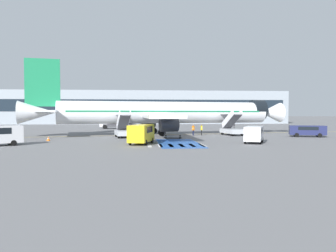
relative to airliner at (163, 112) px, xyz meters
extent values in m
plane|color=slate|center=(0.20, -0.07, -3.73)|extent=(600.00, 600.00, 0.00)
cube|color=gold|center=(0.72, 0.13, -3.73)|extent=(78.12, 14.56, 0.01)
cube|color=#2856A8|center=(0.72, -15.57, -3.73)|extent=(4.90, 12.25, 0.01)
cube|color=silver|center=(-2.88, -18.26, -3.73)|extent=(0.44, 3.60, 0.01)
cube|color=silver|center=(-1.68, -18.26, -3.73)|extent=(0.44, 3.60, 0.01)
cube|color=silver|center=(-0.48, -18.26, -3.73)|extent=(0.44, 3.60, 0.01)
cube|color=silver|center=(0.72, -18.26, -3.73)|extent=(0.44, 3.60, 0.01)
cube|color=silver|center=(1.92, -18.26, -3.73)|extent=(0.44, 3.60, 0.01)
cube|color=silver|center=(3.12, -18.26, -3.73)|extent=(0.44, 3.60, 0.01)
cylinder|color=silver|center=(0.72, 0.13, 0.00)|extent=(35.47, 9.98, 3.63)
cone|color=silver|center=(20.09, 3.70, 0.00)|extent=(4.58, 4.23, 3.56)
cone|color=silver|center=(-19.36, -3.56, 0.00)|extent=(5.99, 4.42, 3.49)
cylinder|color=black|center=(17.41, 3.20, 0.45)|extent=(2.81, 4.00, 3.67)
cube|color=#197A4C|center=(0.72, 0.13, 0.18)|extent=(32.70, 9.54, 0.24)
cube|color=silver|center=(-4.28, 8.27, -0.54)|extent=(9.54, 17.59, 0.44)
cylinder|color=#38383D|center=(-2.32, 6.98, -1.80)|extent=(2.94, 2.46, 2.02)
cube|color=silver|center=(-1.06, -9.25, -0.54)|extent=(5.08, 17.26, 0.44)
cylinder|color=#38383D|center=(0.31, -7.35, -1.80)|extent=(2.94, 2.46, 2.02)
cube|color=#197A4C|center=(-18.56, -3.42, 4.52)|extent=(5.07, 1.27, 7.22)
cube|color=silver|center=(-18.65, 0.08, 0.18)|extent=(4.27, 6.31, 0.24)
cube|color=silver|center=(-17.40, -6.71, 0.18)|extent=(4.27, 6.31, 0.24)
cylinder|color=#38383D|center=(12.91, 2.37, -1.84)|extent=(0.20, 0.20, 2.95)
cylinder|color=black|center=(12.91, 2.37, -3.31)|extent=(0.88, 0.43, 0.84)
cylinder|color=#38383D|center=(-1.46, 2.70, -1.86)|extent=(0.24, 0.24, 2.64)
cylinder|color=black|center=(-1.46, 2.70, -3.18)|extent=(1.19, 0.79, 1.10)
cylinder|color=#38383D|center=(-0.41, -3.04, -1.86)|extent=(0.24, 0.24, 2.64)
cylinder|color=black|center=(-0.41, -3.04, -3.18)|extent=(1.19, 0.79, 1.10)
cube|color=#ADB2BA|center=(11.09, -2.45, -3.03)|extent=(3.03, 5.12, 0.70)
cylinder|color=black|center=(9.87, -0.97, -3.38)|extent=(0.34, 0.73, 0.70)
cylinder|color=black|center=(11.71, -0.63, -3.38)|extent=(0.34, 0.73, 0.70)
cylinder|color=black|center=(10.48, -4.27, -3.38)|extent=(0.34, 0.73, 0.70)
cylinder|color=black|center=(12.32, -3.93, -3.38)|extent=(0.34, 0.73, 0.70)
cube|color=#4C4C51|center=(11.09, -2.45, -1.51)|extent=(2.16, 4.35, 2.49)
cube|color=#4C4C51|center=(10.68, -0.21, -0.34)|extent=(1.82, 1.38, 0.12)
cube|color=silver|center=(10.34, -2.59, -1.04)|extent=(0.88, 4.49, 3.17)
cube|color=silver|center=(11.85, -2.31, -1.04)|extent=(0.88, 4.49, 3.17)
cube|color=#ADB2BA|center=(-6.31, -5.65, -3.03)|extent=(3.03, 5.12, 0.70)
cylinder|color=black|center=(-7.53, -4.17, -3.38)|extent=(0.34, 0.73, 0.70)
cylinder|color=black|center=(-5.70, -3.83, -3.38)|extent=(0.34, 0.73, 0.70)
cylinder|color=black|center=(-6.93, -7.47, -3.38)|extent=(0.34, 0.73, 0.70)
cylinder|color=black|center=(-5.09, -7.14, -3.38)|extent=(0.34, 0.73, 0.70)
cube|color=#4C4C51|center=(-6.31, -5.65, -1.56)|extent=(2.16, 4.35, 2.39)
cube|color=#4C4C51|center=(-6.72, -3.41, -0.43)|extent=(1.82, 1.38, 0.12)
cube|color=silver|center=(-7.07, -5.79, -1.08)|extent=(0.88, 4.48, 3.09)
cube|color=silver|center=(-5.55, -5.51, -1.08)|extent=(0.88, 4.48, 3.09)
cube|color=#38383D|center=(-8.41, 22.31, -2.95)|extent=(7.77, 2.68, 0.60)
cube|color=silver|center=(-12.18, 22.22, -2.45)|extent=(1.77, 2.42, 1.60)
cube|color=black|center=(-13.03, 22.20, -2.13)|extent=(0.09, 2.00, 0.70)
cylinder|color=#B7BCC4|center=(-8.06, 22.32, -1.55)|extent=(5.36, 2.34, 2.22)
cylinder|color=gold|center=(-8.06, 22.32, -1.55)|extent=(0.40, 2.27, 2.26)
cylinder|color=black|center=(-11.81, 21.04, -3.25)|extent=(0.97, 0.30, 0.96)
cylinder|color=black|center=(-11.86, 23.41, -3.25)|extent=(0.97, 0.30, 0.96)
cylinder|color=black|center=(-7.95, 21.13, -3.25)|extent=(0.97, 0.30, 0.96)
cylinder|color=black|center=(-8.01, 23.50, -3.25)|extent=(0.97, 0.30, 0.96)
cylinder|color=black|center=(-5.81, 21.18, -3.25)|extent=(0.97, 0.30, 0.96)
cylinder|color=black|center=(-5.87, 23.56, -3.25)|extent=(0.97, 0.30, 0.96)
cube|color=yellow|center=(-3.74, -16.16, -2.45)|extent=(3.27, 5.51, 1.93)
cube|color=black|center=(-3.74, -16.16, -2.03)|extent=(2.70, 3.27, 0.69)
cylinder|color=black|center=(-3.27, -17.94, -3.41)|extent=(0.36, 0.67, 0.64)
cylinder|color=black|center=(-5.05, -17.47, -3.41)|extent=(0.36, 0.67, 0.64)
cylinder|color=black|center=(-2.44, -14.85, -3.41)|extent=(0.36, 0.67, 0.64)
cylinder|color=black|center=(-4.21, -14.37, -3.41)|extent=(0.36, 0.67, 0.64)
cylinder|color=black|center=(-17.88, -17.14, -3.41)|extent=(0.64, 0.52, 0.64)
cylinder|color=black|center=(-18.84, -15.72, -3.41)|extent=(0.64, 0.52, 0.64)
cube|color=silver|center=(9.83, -16.23, -2.57)|extent=(3.59, 4.72, 1.69)
cube|color=black|center=(9.83, -16.23, -2.20)|extent=(2.77, 2.98, 0.61)
cylinder|color=black|center=(9.62, -14.65, -3.41)|extent=(0.46, 0.66, 0.64)
cylinder|color=black|center=(11.20, -15.40, -3.41)|extent=(0.46, 0.66, 0.64)
cylinder|color=black|center=(8.46, -17.06, -3.41)|extent=(0.46, 0.66, 0.64)
cylinder|color=black|center=(10.04, -17.82, -3.41)|extent=(0.46, 0.66, 0.64)
cube|color=#1E234C|center=(21.54, -6.99, -2.71)|extent=(5.51, 3.43, 1.41)
cube|color=black|center=(21.54, -6.99, -2.40)|extent=(3.31, 2.68, 0.51)
cylinder|color=black|center=(19.74, -7.24, -3.41)|extent=(0.67, 0.40, 0.64)
cylinder|color=black|center=(20.29, -5.67, -3.41)|extent=(0.67, 0.40, 0.64)
cylinder|color=black|center=(22.78, -8.31, -3.41)|extent=(0.67, 0.40, 0.64)
cylinder|color=black|center=(23.34, -6.74, -3.41)|extent=(0.67, 0.40, 0.64)
cube|color=gray|center=(0.86, -7.77, -3.47)|extent=(2.80, 1.89, 0.12)
cylinder|color=black|center=(1.98, -7.31, -3.53)|extent=(0.41, 0.16, 0.40)
cylinder|color=black|center=(1.78, -8.57, -3.53)|extent=(0.41, 0.16, 0.40)
cylinder|color=black|center=(-0.07, -6.98, -3.53)|extent=(0.41, 0.16, 0.40)
cylinder|color=black|center=(-0.27, -8.24, -3.53)|extent=(0.41, 0.16, 0.40)
cylinder|color=gray|center=(2.15, -7.28, -3.14)|extent=(0.05, 0.05, 0.55)
cylinder|color=gray|center=(1.93, -8.64, -3.14)|extent=(0.05, 0.05, 0.55)
cylinder|color=gray|center=(-0.22, -6.90, -3.14)|extent=(0.05, 0.05, 0.55)
cylinder|color=gray|center=(-0.43, -8.27, -3.14)|extent=(0.05, 0.05, 0.55)
cylinder|color=#191E38|center=(4.79, -2.41, -3.31)|extent=(0.14, 0.14, 0.86)
cylinder|color=#191E38|center=(4.69, -2.27, -3.31)|extent=(0.14, 0.14, 0.86)
cube|color=orange|center=(4.74, -2.34, -2.54)|extent=(0.42, 0.47, 0.68)
cube|color=silver|center=(4.74, -2.34, -2.54)|extent=(0.44, 0.48, 0.06)
sphere|color=#9E704C|center=(4.74, -2.34, -2.08)|extent=(0.23, 0.23, 0.23)
cylinder|color=black|center=(6.17, -1.86, -3.30)|extent=(0.14, 0.14, 0.87)
cylinder|color=black|center=(6.17, -2.03, -3.30)|extent=(0.14, 0.14, 0.87)
cube|color=yellow|center=(6.17, -1.94, -2.51)|extent=(0.23, 0.42, 0.69)
cube|color=silver|center=(6.17, -1.94, -2.51)|extent=(0.24, 0.43, 0.06)
sphere|color=brown|center=(6.17, -1.94, -2.05)|extent=(0.24, 0.24, 0.24)
cone|color=orange|center=(-15.88, -10.63, -3.46)|extent=(0.49, 0.49, 0.54)
cylinder|color=white|center=(-15.88, -10.63, -3.44)|extent=(0.27, 0.27, 0.06)
cube|color=#89939E|center=(-3.29, 59.17, 1.83)|extent=(100.54, 12.00, 11.13)
cube|color=#19232D|center=(-3.29, 53.12, 2.39)|extent=(96.52, 0.10, 3.90)
camera|label=1|loc=(-4.04, -54.63, -0.10)|focal=35.00mm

